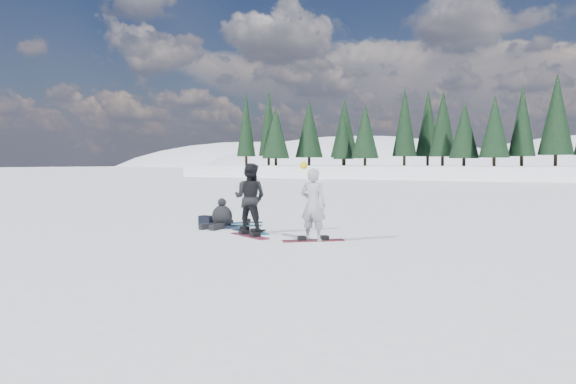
% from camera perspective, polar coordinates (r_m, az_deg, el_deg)
% --- Properties ---
extents(ground, '(420.00, 420.00, 0.00)m').
position_cam_1_polar(ground, '(13.80, 4.55, -4.88)').
color(ground, white).
rests_on(ground, ground).
extents(alpine_backdrop, '(412.50, 227.00, 53.20)m').
position_cam_1_polar(alpine_backdrop, '(202.94, 24.45, -1.75)').
color(alpine_backdrop, white).
rests_on(alpine_backdrop, ground).
extents(snowboarder_woman, '(0.67, 0.46, 1.91)m').
position_cam_1_polar(snowboarder_woman, '(13.47, 2.57, -1.25)').
color(snowboarder_woman, '#A4A4A9').
rests_on(snowboarder_woman, ground).
extents(snowboarder_man, '(1.02, 0.86, 1.88)m').
position_cam_1_polar(snowboarder_man, '(15.22, -3.89, -0.59)').
color(snowboarder_man, black).
rests_on(snowboarder_man, ground).
extents(seated_rider, '(0.65, 1.04, 0.86)m').
position_cam_1_polar(seated_rider, '(16.34, -6.83, -2.50)').
color(seated_rider, black).
rests_on(seated_rider, ground).
extents(gear_bag, '(0.48, 0.35, 0.30)m').
position_cam_1_polar(gear_bag, '(16.98, -8.22, -2.91)').
color(gear_bag, black).
rests_on(gear_bag, ground).
extents(snowboard_woman, '(1.33, 1.17, 0.03)m').
position_cam_1_polar(snowboard_woman, '(13.56, 2.58, -4.95)').
color(snowboard_woman, maroon).
rests_on(snowboard_woman, ground).
extents(snowboard_man, '(1.48, 0.88, 0.03)m').
position_cam_1_polar(snowboard_man, '(15.31, -3.88, -4.04)').
color(snowboard_man, '#155377').
rests_on(snowboard_man, ground).
extents(snowboard_loose_b, '(1.47, 0.92, 0.03)m').
position_cam_1_polar(snowboard_loose_b, '(14.42, -3.93, -4.48)').
color(snowboard_loose_b, maroon).
rests_on(snowboard_loose_b, ground).
extents(snowboard_loose_c, '(1.48, 0.88, 0.03)m').
position_cam_1_polar(snowboard_loose_c, '(16.86, -5.21, -3.40)').
color(snowboard_loose_c, '#166F7E').
rests_on(snowboard_loose_c, ground).
extents(snowboard_loose_a, '(1.17, 1.34, 0.03)m').
position_cam_1_polar(snowboard_loose_a, '(17.54, -5.07, -3.15)').
color(snowboard_loose_a, '#174F82').
rests_on(snowboard_loose_a, ground).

